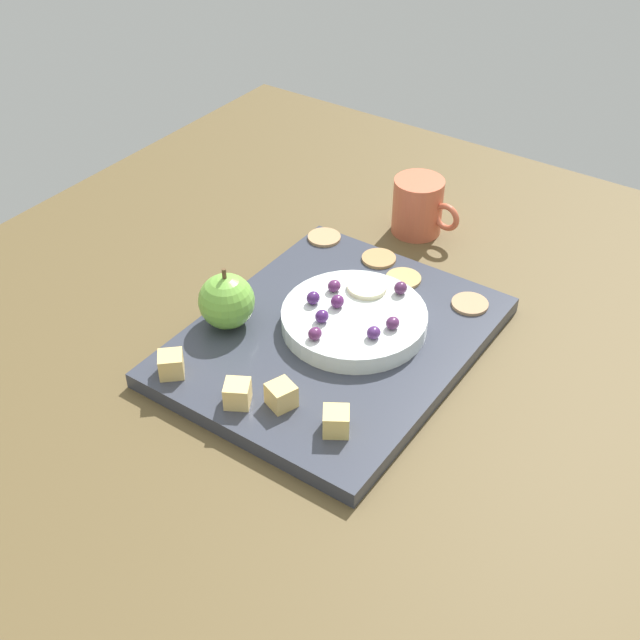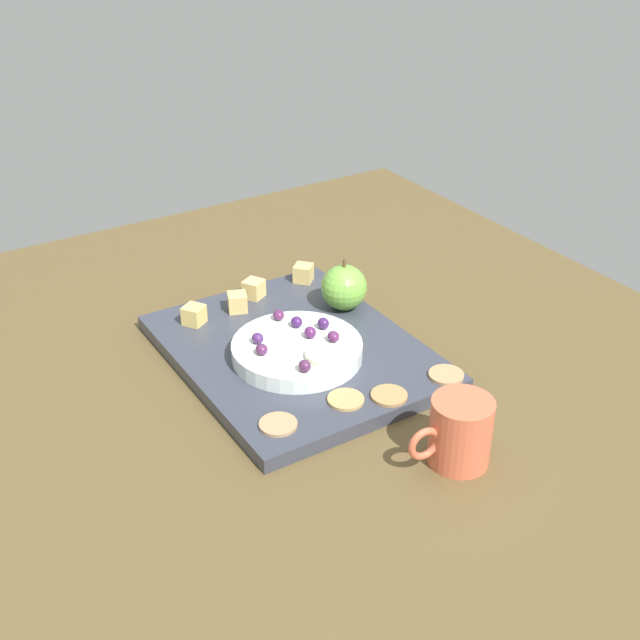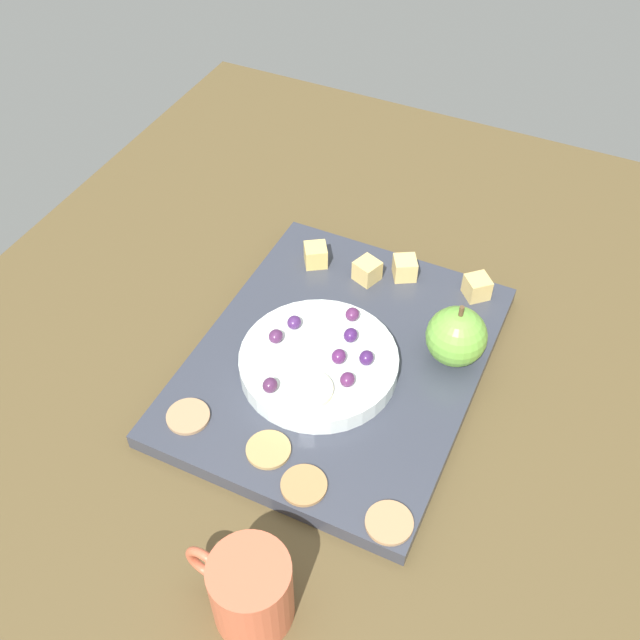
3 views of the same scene
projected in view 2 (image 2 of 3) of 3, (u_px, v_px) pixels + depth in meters
table at (323, 364)px, 110.87cm from camera, size 111.06×100.40×3.06cm
platter at (295, 352)px, 108.84cm from camera, size 36.86×29.45×1.92cm
serving_dish at (297, 350)px, 105.43cm from camera, size 16.82×16.82×2.14cm
apple_whole at (344, 287)px, 115.74cm from camera, size 6.50×6.50×6.50cm
apple_stem at (344, 263)px, 113.82cm from camera, size 0.50×0.50×1.20cm
cheese_cube_0 at (303, 273)px, 123.93cm from camera, size 3.69×3.69×2.61cm
cheese_cube_1 at (194, 315)px, 112.89cm from camera, size 3.61×3.61×2.61cm
cheese_cube_2 at (254, 289)px, 119.55cm from camera, size 3.56×3.56×2.61cm
cheese_cube_3 at (237, 302)px, 116.04cm from camera, size 3.36×3.36×2.61cm
cracker_0 at (346, 400)px, 97.51cm from camera, size 4.42×4.42×0.40cm
cracker_1 at (389, 396)px, 98.21cm from camera, size 4.42×4.42×0.40cm
cracker_2 at (278, 424)px, 93.32cm from camera, size 4.42×4.42×0.40cm
cracker_3 at (446, 375)px, 102.07cm from camera, size 4.42×4.42×0.40cm
grape_0 at (258, 338)px, 104.59cm from camera, size 1.65×1.49×1.37cm
grape_1 at (297, 322)px, 108.09cm from camera, size 1.65×1.49×1.46cm
grape_2 at (262, 349)px, 102.26cm from camera, size 1.65×1.49×1.39cm
grape_3 at (333, 337)px, 104.93cm from camera, size 1.65×1.49×1.40cm
grape_4 at (320, 323)px, 107.84cm from camera, size 1.65×1.49×1.53cm
grape_5 at (305, 366)px, 98.90cm from camera, size 1.65×1.49×1.53cm
grape_6 at (310, 332)px, 105.72cm from camera, size 1.65×1.49×1.52cm
grape_7 at (279, 315)px, 109.76cm from camera, size 1.65×1.49×1.38cm
apple_slice_0 at (324, 355)px, 101.93cm from camera, size 4.74×4.74×0.60cm
cup at (459, 432)px, 89.16cm from camera, size 6.87×10.08×7.89cm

